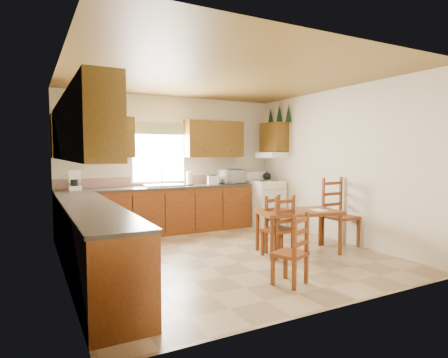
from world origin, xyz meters
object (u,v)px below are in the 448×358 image
chair_near_right (278,226)px  chair_far_right (341,213)px  microwave (232,176)px  chair_far_left (280,225)px  chair_near_left (290,249)px  dining_table (298,231)px  stove (265,203)px

chair_near_right → chair_far_right: bearing=174.4°
microwave → chair_far_left: 2.36m
chair_near_left → chair_far_left: 1.38m
dining_table → stove: bearing=81.5°
stove → dining_table: (-0.78, -2.07, -0.15)m
microwave → chair_near_right: microwave is taller
chair_near_right → microwave: bearing=-108.6°
chair_near_left → chair_far_right: chair_far_right is taller
chair_near_left → chair_near_right: 1.21m
microwave → chair_far_right: bearing=-73.4°
stove → chair_near_left: (-1.78, -3.15, -0.05)m
stove → chair_near_left: bearing=-120.0°
chair_near_right → dining_table: bearing=177.6°
microwave → chair_near_right: size_ratio=0.53×
dining_table → chair_far_right: (0.89, -0.02, 0.23)m
stove → dining_table: stove is taller
chair_near_left → chair_near_right: chair_near_right is taller
microwave → dining_table: (-0.12, -2.34, -0.73)m
stove → chair_near_left: 3.62m
chair_near_left → chair_far_left: chair_far_left is taller
chair_far_right → dining_table: bearing=176.6°
dining_table → chair_far_left: 0.31m
microwave → stove: bearing=-23.7°
chair_near_left → chair_far_left: (0.72, 1.18, 0.02)m
chair_far_left → chair_near_right: bearing=-154.6°
chair_near_right → chair_far_left: 0.18m
microwave → chair_far_left: (-0.39, -2.24, -0.62)m
chair_near_right → chair_far_left: size_ratio=1.05×
microwave → chair_near_left: bearing=-109.6°
stove → microwave: size_ratio=1.96×
chair_near_left → chair_near_right: size_ratio=0.92×
stove → chair_far_right: chair_far_right is taller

